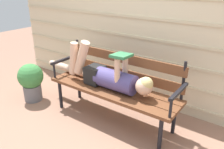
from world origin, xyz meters
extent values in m
plane|color=#936B56|center=(0.00, 0.00, 0.00)|extent=(12.00, 12.00, 0.00)
cube|color=beige|center=(0.00, 0.86, 1.05)|extent=(4.76, 0.06, 2.10)
cube|color=beige|center=(0.00, 0.82, 0.13)|extent=(4.76, 0.02, 0.04)
cube|color=beige|center=(0.00, 0.82, 0.39)|extent=(4.76, 0.02, 0.04)
cube|color=beige|center=(0.00, 0.82, 0.66)|extent=(4.76, 0.02, 0.04)
cube|color=beige|center=(0.00, 0.82, 0.92)|extent=(4.76, 0.02, 0.04)
cube|color=beige|center=(0.00, 0.82, 1.18)|extent=(4.76, 0.02, 0.04)
cube|color=brown|center=(0.00, 0.03, 0.41)|extent=(1.66, 0.15, 0.04)
cube|color=brown|center=(0.00, 0.18, 0.41)|extent=(1.66, 0.15, 0.04)
cube|color=brown|center=(0.00, 0.34, 0.41)|extent=(1.66, 0.15, 0.04)
cube|color=brown|center=(0.00, 0.41, 0.55)|extent=(1.60, 0.05, 0.11)
cube|color=brown|center=(0.00, 0.41, 0.75)|extent=(1.60, 0.05, 0.11)
cylinder|color=black|center=(-0.77, 0.41, 0.65)|extent=(0.03, 0.03, 0.43)
cylinder|color=black|center=(0.77, 0.41, 0.65)|extent=(0.03, 0.03, 0.43)
cylinder|color=black|center=(-0.73, 0.00, 0.20)|extent=(0.04, 0.04, 0.39)
cylinder|color=black|center=(0.73, 0.00, 0.20)|extent=(0.04, 0.04, 0.39)
cylinder|color=black|center=(-0.73, 0.36, 0.20)|extent=(0.04, 0.04, 0.39)
cylinder|color=black|center=(0.73, 0.36, 0.20)|extent=(0.04, 0.04, 0.39)
cube|color=black|center=(-0.81, 0.18, 0.63)|extent=(0.04, 0.44, 0.03)
cylinder|color=black|center=(-0.81, 0.00, 0.53)|extent=(0.03, 0.03, 0.20)
cube|color=black|center=(0.81, 0.18, 0.63)|extent=(0.04, 0.44, 0.03)
cylinder|color=black|center=(0.81, 0.00, 0.53)|extent=(0.03, 0.03, 0.20)
cylinder|color=#514784|center=(0.05, 0.18, 0.55)|extent=(0.51, 0.23, 0.23)
cube|color=black|center=(-0.26, 0.18, 0.55)|extent=(0.20, 0.22, 0.21)
sphere|color=beige|center=(0.43, 0.18, 0.58)|extent=(0.19, 0.19, 0.19)
sphere|color=#E0C67A|center=(0.45, 0.18, 0.61)|extent=(0.16, 0.16, 0.16)
cylinder|color=beige|center=(-0.42, 0.12, 0.75)|extent=(0.26, 0.11, 0.45)
cylinder|color=beige|center=(-0.56, 0.12, 0.71)|extent=(0.15, 0.09, 0.43)
cylinder|color=beige|center=(-0.75, 0.24, 0.48)|extent=(0.82, 0.10, 0.10)
cylinder|color=beige|center=(0.13, 0.10, 0.70)|extent=(0.06, 0.06, 0.31)
cylinder|color=beige|center=(0.13, 0.26, 0.70)|extent=(0.06, 0.06, 0.31)
cube|color=#337A4C|center=(0.13, 0.18, 0.87)|extent=(0.20, 0.27, 0.05)
cylinder|color=slate|center=(-1.23, -0.09, 0.12)|extent=(0.25, 0.25, 0.24)
sphere|color=#3D8442|center=(-1.23, -0.09, 0.37)|extent=(0.36, 0.36, 0.36)
camera|label=1|loc=(1.45, -1.81, 1.64)|focal=36.63mm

